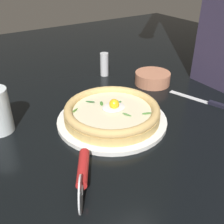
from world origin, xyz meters
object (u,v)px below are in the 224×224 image
pizza (112,112)px  pepper_shaker (104,64)px  pizza_cutter (83,174)px  table_knife (212,103)px  side_bowl (152,78)px

pizza → pepper_shaker: 0.34m
pizza_cutter → pepper_shaker: 0.59m
pizza_cutter → pepper_shaker: bearing=53.7°
pizza → table_knife: 0.33m
pizza_cutter → pizza: bearing=43.3°
side_bowl → pepper_shaker: size_ratio=1.42×
table_knife → pepper_shaker: bearing=112.0°
pizza → pizza_cutter: (-0.18, -0.17, 0.00)m
pizza → side_bowl: bearing=26.9°
table_knife → pepper_shaker: (-0.16, 0.39, 0.04)m
side_bowl → table_knife: size_ratio=0.57×
pizza → pizza_cutter: 0.25m
pizza_cutter → table_knife: pizza_cutter is taller
pepper_shaker → pizza_cutter: bearing=-126.3°
side_bowl → pizza_cutter: bearing=-145.5°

